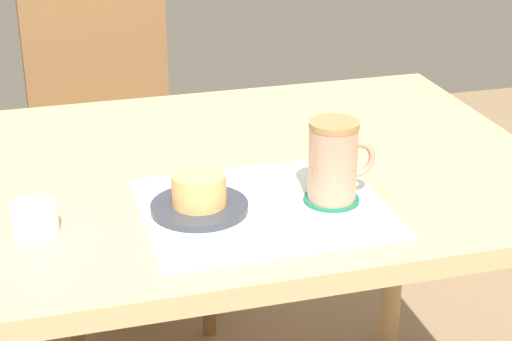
# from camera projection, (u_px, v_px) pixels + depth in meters

# --- Properties ---
(dining_table) EXTENTS (1.26, 0.82, 0.73)m
(dining_table) POSITION_uv_depth(u_px,v_px,m) (198.00, 206.00, 1.55)
(dining_table) COLOR tan
(dining_table) RESTS_ON ground_plane
(wooden_chair) EXTENTS (0.46, 0.46, 0.88)m
(wooden_chair) POSITION_uv_depth(u_px,v_px,m) (112.00, 145.00, 2.28)
(wooden_chair) COLOR brown
(wooden_chair) RESTS_ON ground_plane
(placemat) EXTENTS (0.39, 0.32, 0.00)m
(placemat) POSITION_uv_depth(u_px,v_px,m) (263.00, 207.00, 1.37)
(placemat) COLOR silver
(placemat) RESTS_ON dining_table
(pastry_plate) EXTENTS (0.16, 0.16, 0.01)m
(pastry_plate) POSITION_uv_depth(u_px,v_px,m) (200.00, 207.00, 1.35)
(pastry_plate) COLOR #333842
(pastry_plate) RESTS_ON placemat
(pastry) EXTENTS (0.09, 0.09, 0.05)m
(pastry) POSITION_uv_depth(u_px,v_px,m) (199.00, 189.00, 1.34)
(pastry) COLOR #E0A860
(pastry) RESTS_ON pastry_plate
(coffee_coaster) EXTENTS (0.09, 0.09, 0.00)m
(coffee_coaster) POSITION_uv_depth(u_px,v_px,m) (331.00, 199.00, 1.39)
(coffee_coaster) COLOR #196B4C
(coffee_coaster) RESTS_ON placemat
(coffee_mug) EXTENTS (0.11, 0.08, 0.13)m
(coffee_mug) POSITION_uv_depth(u_px,v_px,m) (334.00, 160.00, 1.36)
(coffee_mug) COLOR tan
(coffee_mug) RESTS_ON coffee_coaster
(teaspoon) EXTENTS (0.13, 0.01, 0.01)m
(teaspoon) POSITION_uv_depth(u_px,v_px,m) (236.00, 254.00, 1.22)
(teaspoon) COLOR silver
(teaspoon) RESTS_ON placemat
(sugar_bowl) EXTENTS (0.07, 0.07, 0.05)m
(sugar_bowl) POSITION_uv_depth(u_px,v_px,m) (35.00, 219.00, 1.28)
(sugar_bowl) COLOR white
(sugar_bowl) RESTS_ON dining_table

